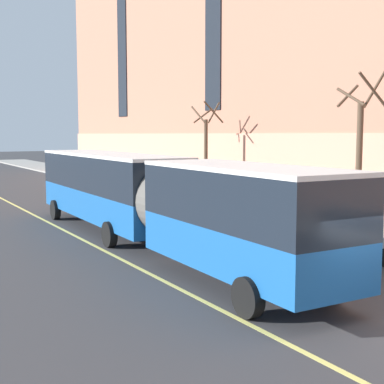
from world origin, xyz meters
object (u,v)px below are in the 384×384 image
street_tree_far_downtown (206,149)px  parked_car_green_3 (111,182)px  city_bus (146,195)px  parked_car_black_2 (164,193)px  parked_car_navy_6 (262,213)px  street_tree_far_uptown (360,149)px

street_tree_far_downtown → parked_car_green_3: bearing=117.7°
city_bus → parked_car_black_2: city_bus is taller
parked_car_green_3 → parked_car_navy_6: same height
street_tree_far_uptown → street_tree_far_downtown: street_tree_far_uptown is taller
city_bus → street_tree_far_downtown: street_tree_far_downtown is taller
street_tree_far_uptown → street_tree_far_downtown: size_ratio=1.11×
street_tree_far_downtown → street_tree_far_uptown: bearing=-90.1°
parked_car_green_3 → city_bus: bearing=-108.1°
parked_car_green_3 → street_tree_far_downtown: 8.67m
parked_car_green_3 → street_tree_far_uptown: street_tree_far_uptown is taller
parked_car_black_2 → street_tree_far_uptown: 12.64m
parked_car_navy_6 → parked_car_black_2: bearing=90.1°
parked_car_navy_6 → city_bus: bearing=-173.8°
city_bus → street_tree_far_downtown: bearing=49.3°
parked_car_green_3 → street_tree_far_downtown: size_ratio=0.76×
parked_car_black_2 → street_tree_far_uptown: size_ratio=0.63×
parked_car_black_2 → street_tree_far_downtown: street_tree_far_downtown is taller
street_tree_far_uptown → city_bus: bearing=171.8°
parked_car_black_2 → parked_car_navy_6: (0.02, -9.57, -0.00)m
city_bus → parked_car_navy_6: 6.31m
parked_car_navy_6 → street_tree_far_downtown: 11.96m
parked_car_navy_6 → street_tree_far_uptown: street_tree_far_uptown is taller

